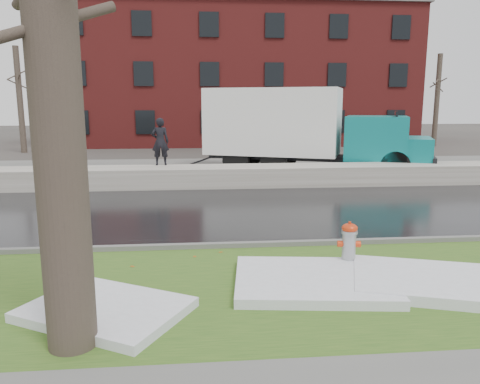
{
  "coord_description": "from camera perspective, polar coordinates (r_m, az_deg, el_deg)",
  "views": [
    {
      "loc": [
        -1.13,
        -8.56,
        3.06
      ],
      "look_at": [
        -0.14,
        2.24,
        1.0
      ],
      "focal_mm": 35.0,
      "sensor_mm": 36.0,
      "label": 1
    }
  ],
  "objects": [
    {
      "name": "snow_patch_far",
      "position": [
        7.28,
        -16.04,
        -13.61
      ],
      "size": [
        2.7,
        2.47,
        0.14
      ],
      "primitive_type": "cube",
      "rotation": [
        0.0,
        0.0,
        -0.51
      ],
      "color": "white",
      "rests_on": "verge"
    },
    {
      "name": "snow_patch_near",
      "position": [
        8.12,
        8.9,
        -10.61
      ],
      "size": [
        2.82,
        2.29,
        0.16
      ],
      "primitive_type": "cube",
      "rotation": [
        0.0,
        0.0,
        -0.12
      ],
      "color": "white",
      "rests_on": "verge"
    },
    {
      "name": "fire_hydrant",
      "position": [
        8.96,
        13.14,
        -6.07
      ],
      "size": [
        0.44,
        0.39,
        0.88
      ],
      "rotation": [
        0.0,
        0.0,
        -0.16
      ],
      "color": "#9EA1A5",
      "rests_on": "verge"
    },
    {
      "name": "tree",
      "position": [
        5.93,
        -22.05,
        17.72
      ],
      "size": [
        1.36,
        1.57,
        7.58
      ],
      "rotation": [
        0.0,
        0.0,
        0.26
      ],
      "color": "brown",
      "rests_on": "verge"
    },
    {
      "name": "bg_tree_center",
      "position": [
        34.9,
        -13.52,
        10.91
      ],
      "size": [
        1.4,
        1.62,
        6.5
      ],
      "color": "brown",
      "rests_on": "ground"
    },
    {
      "name": "verge",
      "position": [
        8.0,
        3.33,
        -11.61
      ],
      "size": [
        60.0,
        4.5,
        0.04
      ],
      "primitive_type": "cube",
      "color": "#2E521B",
      "rests_on": "ground"
    },
    {
      "name": "ground",
      "position": [
        9.16,
        2.16,
        -8.77
      ],
      "size": [
        120.0,
        120.0,
        0.0
      ],
      "primitive_type": "plane",
      "color": "#47423D",
      "rests_on": "ground"
    },
    {
      "name": "bg_tree_right",
      "position": [
        36.79,
        22.89,
        10.35
      ],
      "size": [
        1.4,
        1.62,
        6.5
      ],
      "color": "brown",
      "rests_on": "ground"
    },
    {
      "name": "snow_patch_side",
      "position": [
        8.59,
        23.28,
        -10.12
      ],
      "size": [
        3.22,
        2.59,
        0.18
      ],
      "primitive_type": "cube",
      "rotation": [
        0.0,
        0.0,
        -0.32
      ],
      "color": "white",
      "rests_on": "verge"
    },
    {
      "name": "worker",
      "position": [
        17.97,
        -9.7,
        6.07
      ],
      "size": [
        0.67,
        0.45,
        1.78
      ],
      "primitive_type": "imported",
      "rotation": [
        0.0,
        0.0,
        3.18
      ],
      "color": "black",
      "rests_on": "snowbank"
    },
    {
      "name": "road",
      "position": [
        13.46,
        -0.3,
        -2.32
      ],
      "size": [
        60.0,
        7.0,
        0.03
      ],
      "primitive_type": "cube",
      "color": "black",
      "rests_on": "ground"
    },
    {
      "name": "bg_tree_left",
      "position": [
        32.44,
        -25.26,
        10.23
      ],
      "size": [
        1.4,
        1.62,
        6.5
      ],
      "color": "brown",
      "rests_on": "ground"
    },
    {
      "name": "curb",
      "position": [
        10.08,
        1.43,
        -6.51
      ],
      "size": [
        60.0,
        0.15,
        0.14
      ],
      "primitive_type": "cube",
      "color": "slate",
      "rests_on": "ground"
    },
    {
      "name": "parking_lot",
      "position": [
        21.81,
        -2.24,
        2.72
      ],
      "size": [
        60.0,
        9.0,
        0.03
      ],
      "primitive_type": "cube",
      "color": "slate",
      "rests_on": "ground"
    },
    {
      "name": "brick_building",
      "position": [
        38.74,
        -0.63,
        13.63
      ],
      "size": [
        26.0,
        12.0,
        10.0
      ],
      "primitive_type": "cube",
      "color": "maroon",
      "rests_on": "ground"
    },
    {
      "name": "snowbank",
      "position": [
        17.51,
        -1.49,
        1.93
      ],
      "size": [
        60.0,
        1.6,
        0.75
      ],
      "primitive_type": "cube",
      "color": "beige",
      "rests_on": "ground"
    },
    {
      "name": "box_truck",
      "position": [
        21.04,
        7.24,
        7.71
      ],
      "size": [
        11.04,
        5.93,
        3.73
      ],
      "rotation": [
        0.0,
        0.0,
        -0.38
      ],
      "color": "black",
      "rests_on": "ground"
    }
  ]
}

